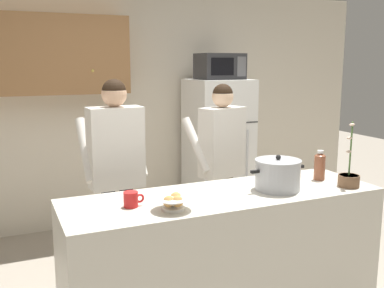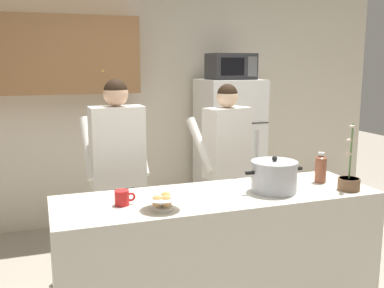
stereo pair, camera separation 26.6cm
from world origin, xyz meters
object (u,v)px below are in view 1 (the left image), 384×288
Objects in this scene: person_near_pot at (116,158)px; cooking_pot at (278,175)px; refrigerator at (218,151)px; microwave at (220,66)px; coffee_mug at (131,199)px; bread_bowl at (173,202)px; potted_orchid at (349,178)px; bottle_near_edge at (320,165)px; person_by_sink at (221,152)px.

cooking_pot is (0.92, -0.89, -0.02)m from person_near_pot.
microwave is (0.00, -0.02, 0.95)m from refrigerator.
cooking_pot is at bearing -44.23° from person_near_pot.
bread_bowl reaches higher than coffee_mug.
potted_orchid reaches higher than coffee_mug.
potted_orchid is (0.51, -0.14, -0.05)m from cooking_pot.
potted_orchid is at bearing -74.87° from bottle_near_edge.
coffee_mug is at bearing -130.05° from microwave.
refrigerator reaches higher than cooking_pot.
cooking_pot is 0.53m from potted_orchid.
refrigerator is 3.36× the size of microwave.
refrigerator reaches higher than bread_bowl.
microwave is 0.30× the size of person_by_sink.
person_near_pot reaches higher than cooking_pot.
bottle_near_edge is at bearing -66.91° from person_by_sink.
microwave is 1.26m from person_by_sink.
potted_orchid is at bearing -15.34° from cooking_pot.
person_near_pot is 0.86m from coffee_mug.
coffee_mug is at bearing 142.43° from bread_bowl.
microwave is at bearing 87.92° from bottle_near_edge.
coffee_mug is at bearing -139.78° from person_by_sink.
person_by_sink is 12.31× the size of coffee_mug.
person_by_sink reaches higher than bottle_near_edge.
person_by_sink is (0.99, 0.09, -0.04)m from person_near_pot.
person_by_sink reaches higher than coffee_mug.
person_near_pot is at bearing 95.32° from bread_bowl.
person_near_pot is 12.76× the size of coffee_mug.
bread_bowl is 1.09× the size of bottle_near_edge.
cooking_pot is 1.75× the size of bread_bowl.
person_near_pot is (-1.43, -0.99, -0.71)m from microwave.
refrigerator is 0.95m from microwave.
microwave is 1.12× the size of cooking_pot.
bread_bowl is 1.29m from bottle_near_edge.
microwave is 1.93m from bottle_near_edge.
microwave reaches higher than bread_bowl.
coffee_mug is (-1.55, -1.86, 0.16)m from refrigerator.
person_by_sink is 0.98m from cooking_pot.
microwave is 1.88m from person_near_pot.
microwave reaches higher than potted_orchid.
person_near_pot is 0.99m from person_by_sink.
bread_bowl is (-1.34, -2.03, 0.16)m from refrigerator.
bottle_near_edge is (1.48, 0.05, 0.06)m from coffee_mug.
person_by_sink is 1.21m from potted_orchid.
person_near_pot is 1.28m from cooking_pot.
potted_orchid is at bearing -90.01° from microwave.
refrigerator reaches higher than bottle_near_edge.
bottle_near_edge is (1.36, -0.80, -0.02)m from person_near_pot.
bread_bowl is (0.21, -0.16, 0.00)m from coffee_mug.
potted_orchid is (-0.00, -2.05, 0.18)m from refrigerator.
person_by_sink is 6.57× the size of bread_bowl.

